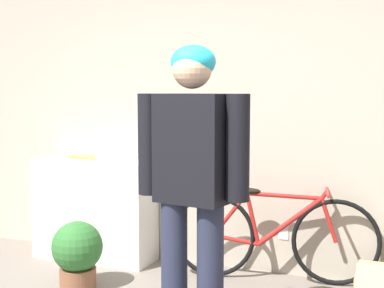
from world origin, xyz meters
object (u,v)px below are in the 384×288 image
banana (83,157)px  potted_plant (77,252)px  person (192,171)px  bicycle (273,235)px

banana → potted_plant: size_ratio=0.61×
person → potted_plant: bearing=165.9°
banana → potted_plant: banana is taller
banana → potted_plant: 0.97m
person → potted_plant: size_ratio=3.43×
bicycle → banana: 1.79m
bicycle → banana: banana is taller
bicycle → potted_plant: (-1.35, -0.70, -0.09)m
bicycle → potted_plant: bicycle is taller
bicycle → banana: size_ratio=5.15×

